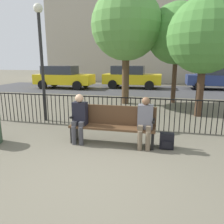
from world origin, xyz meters
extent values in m
plane|color=#605B4C|center=(0.00, 0.00, 0.00)|extent=(80.00, 80.00, 0.00)
cube|color=#4C331E|center=(0.00, 1.67, 0.42)|extent=(2.06, 0.45, 0.05)
cube|color=#4C331E|center=(0.00, 1.87, 0.69)|extent=(2.06, 0.05, 0.47)
cube|color=black|center=(-0.97, 1.67, 0.20)|extent=(0.06, 0.38, 0.40)
cube|color=black|center=(0.97, 1.67, 0.20)|extent=(0.06, 0.38, 0.40)
cube|color=black|center=(-0.97, 1.67, 0.65)|extent=(0.06, 0.38, 0.04)
cube|color=black|center=(0.97, 1.67, 0.65)|extent=(0.06, 0.38, 0.04)
cylinder|color=#3D3D42|center=(-0.89, 1.45, 0.23)|extent=(0.11, 0.11, 0.45)
cylinder|color=#3D3D42|center=(-0.71, 1.45, 0.23)|extent=(0.11, 0.11, 0.45)
cube|color=#3D3D42|center=(-0.89, 1.55, 0.50)|extent=(0.11, 0.20, 0.12)
cube|color=#3D3D42|center=(-0.71, 1.55, 0.50)|extent=(0.11, 0.20, 0.12)
cube|color=black|center=(-0.80, 1.67, 0.73)|extent=(0.34, 0.22, 0.55)
sphere|color=tan|center=(-0.80, 1.65, 1.10)|extent=(0.20, 0.20, 0.20)
cylinder|color=brown|center=(0.69, 1.45, 0.23)|extent=(0.11, 0.11, 0.45)
cylinder|color=brown|center=(0.87, 1.45, 0.23)|extent=(0.11, 0.11, 0.45)
cube|color=brown|center=(0.69, 1.55, 0.50)|extent=(0.11, 0.20, 0.12)
cube|color=brown|center=(0.87, 1.55, 0.50)|extent=(0.11, 0.20, 0.12)
cube|color=slate|center=(0.78, 1.67, 0.73)|extent=(0.34, 0.22, 0.56)
sphere|color=brown|center=(0.78, 1.65, 1.10)|extent=(0.18, 0.18, 0.18)
cube|color=black|center=(1.29, 1.70, 0.18)|extent=(0.32, 0.22, 0.36)
cube|color=black|center=(1.29, 1.57, 0.13)|extent=(0.22, 0.04, 0.16)
cylinder|color=black|center=(-4.08, 2.99, 0.47)|extent=(0.02, 0.02, 0.95)
cylinder|color=black|center=(-3.94, 2.99, 0.47)|extent=(0.02, 0.02, 0.95)
cylinder|color=black|center=(-3.80, 2.99, 0.47)|extent=(0.02, 0.02, 0.95)
cylinder|color=black|center=(-3.66, 2.99, 0.47)|extent=(0.02, 0.02, 0.95)
cylinder|color=black|center=(-3.52, 2.99, 0.47)|extent=(0.02, 0.02, 0.95)
cylinder|color=black|center=(-3.38, 2.99, 0.47)|extent=(0.02, 0.02, 0.95)
cylinder|color=black|center=(-3.24, 2.99, 0.47)|extent=(0.02, 0.02, 0.95)
cylinder|color=black|center=(-3.10, 2.99, 0.47)|extent=(0.02, 0.02, 0.95)
cylinder|color=black|center=(-2.96, 2.99, 0.47)|extent=(0.02, 0.02, 0.95)
cylinder|color=black|center=(-2.82, 2.99, 0.47)|extent=(0.02, 0.02, 0.95)
cylinder|color=black|center=(-2.68, 2.99, 0.47)|extent=(0.02, 0.02, 0.95)
cylinder|color=black|center=(-2.54, 2.99, 0.47)|extent=(0.02, 0.02, 0.95)
cylinder|color=black|center=(-2.40, 2.99, 0.47)|extent=(0.02, 0.02, 0.95)
cylinder|color=black|center=(-2.26, 2.99, 0.47)|extent=(0.02, 0.02, 0.95)
cylinder|color=black|center=(-2.12, 2.99, 0.47)|extent=(0.02, 0.02, 0.95)
cylinder|color=black|center=(-1.98, 2.99, 0.47)|extent=(0.02, 0.02, 0.95)
cylinder|color=black|center=(-1.84, 2.99, 0.47)|extent=(0.02, 0.02, 0.95)
cylinder|color=black|center=(-1.70, 2.99, 0.47)|extent=(0.02, 0.02, 0.95)
cylinder|color=black|center=(-1.56, 2.99, 0.47)|extent=(0.02, 0.02, 0.95)
cylinder|color=black|center=(-1.42, 2.99, 0.47)|extent=(0.02, 0.02, 0.95)
cylinder|color=black|center=(-1.28, 2.99, 0.47)|extent=(0.02, 0.02, 0.95)
cylinder|color=black|center=(-1.14, 2.99, 0.47)|extent=(0.02, 0.02, 0.95)
cylinder|color=black|center=(-1.00, 2.99, 0.47)|extent=(0.02, 0.02, 0.95)
cylinder|color=black|center=(-0.86, 2.99, 0.47)|extent=(0.02, 0.02, 0.95)
cylinder|color=black|center=(-0.72, 2.99, 0.47)|extent=(0.02, 0.02, 0.95)
cylinder|color=black|center=(-0.58, 2.99, 0.47)|extent=(0.02, 0.02, 0.95)
cylinder|color=black|center=(-0.44, 2.99, 0.47)|extent=(0.02, 0.02, 0.95)
cylinder|color=black|center=(-0.30, 2.99, 0.47)|extent=(0.02, 0.02, 0.95)
cylinder|color=black|center=(-0.16, 2.99, 0.47)|extent=(0.02, 0.02, 0.95)
cylinder|color=black|center=(-0.02, 2.99, 0.47)|extent=(0.02, 0.02, 0.95)
cylinder|color=black|center=(0.12, 2.99, 0.47)|extent=(0.02, 0.02, 0.95)
cylinder|color=black|center=(0.26, 2.99, 0.47)|extent=(0.02, 0.02, 0.95)
cylinder|color=black|center=(0.40, 2.99, 0.47)|extent=(0.02, 0.02, 0.95)
cylinder|color=black|center=(0.54, 2.99, 0.47)|extent=(0.02, 0.02, 0.95)
cylinder|color=black|center=(0.68, 2.99, 0.47)|extent=(0.02, 0.02, 0.95)
cylinder|color=black|center=(0.82, 2.99, 0.47)|extent=(0.02, 0.02, 0.95)
cylinder|color=black|center=(0.96, 2.99, 0.47)|extent=(0.02, 0.02, 0.95)
cylinder|color=black|center=(1.10, 2.99, 0.47)|extent=(0.02, 0.02, 0.95)
cylinder|color=black|center=(1.24, 2.99, 0.47)|extent=(0.02, 0.02, 0.95)
cylinder|color=black|center=(1.38, 2.99, 0.47)|extent=(0.02, 0.02, 0.95)
cylinder|color=black|center=(1.52, 2.99, 0.47)|extent=(0.02, 0.02, 0.95)
cylinder|color=black|center=(1.66, 2.99, 0.47)|extent=(0.02, 0.02, 0.95)
cylinder|color=black|center=(1.80, 2.99, 0.47)|extent=(0.02, 0.02, 0.95)
cylinder|color=black|center=(1.94, 2.99, 0.47)|extent=(0.02, 0.02, 0.95)
cylinder|color=black|center=(2.08, 2.99, 0.47)|extent=(0.02, 0.02, 0.95)
cylinder|color=black|center=(2.22, 2.99, 0.47)|extent=(0.02, 0.02, 0.95)
cylinder|color=black|center=(2.36, 2.99, 0.47)|extent=(0.02, 0.02, 0.95)
cylinder|color=black|center=(2.50, 2.99, 0.47)|extent=(0.02, 0.02, 0.95)
cylinder|color=black|center=(2.64, 2.99, 0.47)|extent=(0.02, 0.02, 0.95)
cylinder|color=black|center=(2.78, 2.99, 0.47)|extent=(0.02, 0.02, 0.95)
cube|color=black|center=(0.00, 2.99, 0.93)|extent=(9.00, 0.03, 0.03)
cylinder|color=#4C3823|center=(-0.53, 6.88, 1.33)|extent=(0.33, 0.33, 2.67)
sphere|color=#569342|center=(-0.53, 6.88, 3.52)|extent=(3.10, 3.10, 3.10)
cylinder|color=#422D1E|center=(1.69, 7.62, 1.21)|extent=(0.21, 0.21, 2.42)
sphere|color=#478438|center=(1.69, 7.62, 3.16)|extent=(2.72, 2.72, 2.72)
cylinder|color=#422D1E|center=(2.47, 5.07, 1.05)|extent=(0.26, 0.26, 2.10)
sphere|color=#478438|center=(2.47, 5.07, 2.80)|extent=(2.55, 2.55, 2.55)
cylinder|color=black|center=(-2.67, 3.29, 1.73)|extent=(0.10, 0.10, 3.45)
sphere|color=silver|center=(-2.67, 3.29, 3.54)|extent=(0.28, 0.28, 0.28)
cube|color=#3D3D3F|center=(0.00, 12.00, 0.00)|extent=(24.00, 6.00, 0.01)
cube|color=yellow|center=(-1.00, 12.91, 0.67)|extent=(4.20, 1.70, 0.70)
cube|color=#2D333D|center=(-1.31, 12.91, 1.32)|extent=(2.31, 1.56, 0.60)
cylinder|color=black|center=(0.31, 12.04, 0.32)|extent=(0.64, 0.20, 0.64)
cylinder|color=black|center=(0.31, 13.78, 0.32)|extent=(0.64, 0.20, 0.64)
cylinder|color=black|center=(-2.30, 12.04, 0.32)|extent=(0.64, 0.20, 0.64)
cylinder|color=black|center=(-2.30, 13.78, 0.32)|extent=(0.64, 0.20, 0.64)
cube|color=navy|center=(4.96, 13.39, 0.67)|extent=(4.20, 1.70, 0.70)
cube|color=#2D333D|center=(4.64, 13.39, 1.32)|extent=(2.31, 1.56, 0.60)
cylinder|color=black|center=(3.66, 12.52, 0.32)|extent=(0.64, 0.20, 0.64)
cylinder|color=black|center=(3.66, 14.26, 0.32)|extent=(0.64, 0.20, 0.64)
cube|color=yellow|center=(-5.81, 11.68, 0.67)|extent=(4.20, 1.70, 0.70)
cube|color=#2D333D|center=(-6.12, 11.68, 1.32)|extent=(2.31, 1.56, 0.60)
cylinder|color=black|center=(-4.50, 10.81, 0.32)|extent=(0.64, 0.20, 0.64)
cylinder|color=black|center=(-4.50, 12.55, 0.32)|extent=(0.64, 0.20, 0.64)
cylinder|color=black|center=(-7.11, 10.81, 0.32)|extent=(0.64, 0.20, 0.64)
cylinder|color=black|center=(-7.11, 12.55, 0.32)|extent=(0.64, 0.20, 0.64)
camera|label=1|loc=(1.10, -3.21, 1.98)|focal=35.00mm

